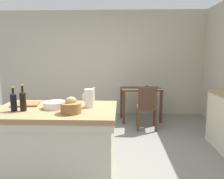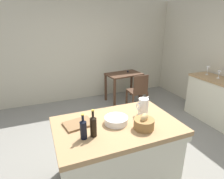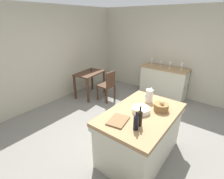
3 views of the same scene
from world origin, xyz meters
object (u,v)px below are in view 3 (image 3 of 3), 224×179
bread_basket (161,107)px  wine_glass_left (170,64)px  cutting_board (118,121)px  wine_bottle_amber (136,122)px  pitcher (149,96)px  side_cabinet (163,82)px  writing_desk (90,76)px  wooden_chair (108,85)px  island_table (140,133)px  wine_glass_far_left (182,66)px  wine_glass_middle (161,63)px  wine_glass_right (152,60)px  wine_bottle_dark (140,118)px  wash_bowl (141,110)px

bread_basket → wine_glass_left: size_ratio=1.27×
cutting_board → wine_bottle_amber: wine_bottle_amber is taller
wine_bottle_amber → pitcher: bearing=15.2°
side_cabinet → wine_bottle_amber: wine_bottle_amber is taller
cutting_board → wine_glass_left: size_ratio=1.81×
writing_desk → wooden_chair: 0.66m
bread_basket → writing_desk: bearing=69.0°
side_cabinet → cutting_board: 3.10m
pitcher → wine_glass_left: (2.16, 0.42, 0.07)m
island_table → pitcher: bearing=11.9°
wooden_chair → bread_basket: bearing=-118.4°
wine_glass_far_left → wine_glass_middle: bearing=85.5°
wine_glass_right → wine_glass_left: bearing=-97.8°
wine_bottle_dark → wine_glass_right: size_ratio=1.69×
wooden_chair → wine_bottle_dark: (-1.67, -1.94, 0.51)m
pitcher → bread_basket: pitcher is taller
side_cabinet → wine_bottle_amber: 3.18m
side_cabinet → wine_glass_middle: wine_glass_middle is taller
wine_glass_far_left → wash_bowl: bearing=-176.3°
island_table → side_cabinet: size_ratio=1.10×
bread_basket → wooden_chair: bearing=61.6°
wooden_chair → cutting_board: bearing=-137.1°
side_cabinet → island_table: bearing=-166.1°
bread_basket → wine_glass_right: 2.74m
writing_desk → bread_basket: 2.86m
wine_bottle_amber → wine_glass_right: bearing=21.9°
cutting_board → pitcher: bearing=-4.4°
wash_bowl → bread_basket: size_ratio=1.21×
writing_desk → wash_bowl: size_ratio=3.35×
wash_bowl → cutting_board: wash_bowl is taller
writing_desk → wine_glass_middle: wine_glass_middle is taller
writing_desk → wash_bowl: 2.75m
island_table → wine_bottle_dark: size_ratio=4.78×
bread_basket → wine_glass_middle: 2.59m
pitcher → wine_glass_middle: bearing=17.7°
island_table → wine_glass_middle: 2.81m
pitcher → bread_basket: bearing=-119.2°
wine_glass_middle → wine_glass_right: wine_glass_right is taller
side_cabinet → wash_bowl: 2.71m
wash_bowl → wine_glass_left: 2.62m
island_table → wine_glass_right: size_ratio=8.07×
writing_desk → wine_bottle_dark: size_ratio=3.06×
wine_glass_middle → island_table: bearing=-163.2°
wooden_chair → wash_bowl: 2.27m
wine_glass_far_left → bread_basket: bearing=-170.3°
wine_bottle_amber → wine_glass_middle: bearing=17.0°
wooden_chair → wine_glass_right: size_ratio=4.84×
wine_glass_middle → wine_glass_right: size_ratio=0.85×
wine_glass_far_left → side_cabinet: bearing=88.9°
wine_bottle_dark → wine_glass_middle: size_ratio=1.99×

